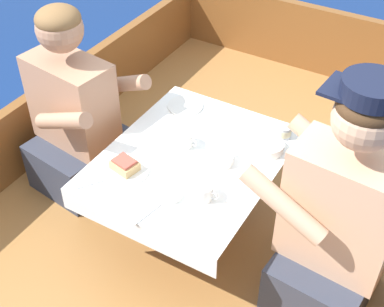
{
  "coord_description": "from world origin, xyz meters",
  "views": [
    {
      "loc": [
        0.86,
        -1.54,
        2.16
      ],
      "look_at": [
        0.0,
        -0.07,
        0.72
      ],
      "focal_mm": 50.0,
      "sensor_mm": 36.0,
      "label": 1
    }
  ],
  "objects_px": {
    "person_port": "(76,119)",
    "tin_can": "(284,131)",
    "coffee_cup_starboard": "(184,139)",
    "coffee_cup_port": "(203,192)",
    "person_starboard": "(337,224)",
    "sandwich": "(125,165)"
  },
  "relations": [
    {
      "from": "person_port",
      "to": "tin_can",
      "type": "bearing_deg",
      "value": 26.05
    },
    {
      "from": "person_port",
      "to": "coffee_cup_starboard",
      "type": "height_order",
      "value": "person_port"
    },
    {
      "from": "coffee_cup_port",
      "to": "tin_can",
      "type": "height_order",
      "value": "coffee_cup_port"
    },
    {
      "from": "person_starboard",
      "to": "coffee_cup_starboard",
      "type": "distance_m",
      "value": 0.73
    },
    {
      "from": "coffee_cup_port",
      "to": "tin_can",
      "type": "bearing_deg",
      "value": 77.1
    },
    {
      "from": "coffee_cup_port",
      "to": "coffee_cup_starboard",
      "type": "height_order",
      "value": "coffee_cup_port"
    },
    {
      "from": "person_starboard",
      "to": "coffee_cup_port",
      "type": "bearing_deg",
      "value": 19.74
    },
    {
      "from": "sandwich",
      "to": "coffee_cup_port",
      "type": "bearing_deg",
      "value": 4.03
    },
    {
      "from": "coffee_cup_starboard",
      "to": "tin_can",
      "type": "distance_m",
      "value": 0.44
    },
    {
      "from": "person_port",
      "to": "coffee_cup_starboard",
      "type": "distance_m",
      "value": 0.59
    },
    {
      "from": "person_starboard",
      "to": "sandwich",
      "type": "height_order",
      "value": "person_starboard"
    },
    {
      "from": "coffee_cup_starboard",
      "to": "tin_can",
      "type": "bearing_deg",
      "value": 38.6
    },
    {
      "from": "coffee_cup_starboard",
      "to": "person_starboard",
      "type": "bearing_deg",
      "value": -8.28
    },
    {
      "from": "person_starboard",
      "to": "coffee_cup_port",
      "type": "distance_m",
      "value": 0.51
    },
    {
      "from": "person_port",
      "to": "coffee_cup_port",
      "type": "distance_m",
      "value": 0.84
    },
    {
      "from": "sandwich",
      "to": "coffee_cup_port",
      "type": "xyz_separation_m",
      "value": [
        0.35,
        0.02,
        0.0
      ]
    },
    {
      "from": "coffee_cup_port",
      "to": "coffee_cup_starboard",
      "type": "relative_size",
      "value": 1.0
    },
    {
      "from": "person_starboard",
      "to": "sandwich",
      "type": "xyz_separation_m",
      "value": [
        -0.84,
        -0.16,
        0.03
      ]
    },
    {
      "from": "person_port",
      "to": "coffee_cup_port",
      "type": "bearing_deg",
      "value": -6.58
    },
    {
      "from": "tin_can",
      "to": "person_starboard",
      "type": "bearing_deg",
      "value": -45.57
    },
    {
      "from": "person_port",
      "to": "coffee_cup_starboard",
      "type": "bearing_deg",
      "value": 10.92
    },
    {
      "from": "coffee_cup_starboard",
      "to": "person_port",
      "type": "bearing_deg",
      "value": -176.51
    }
  ]
}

